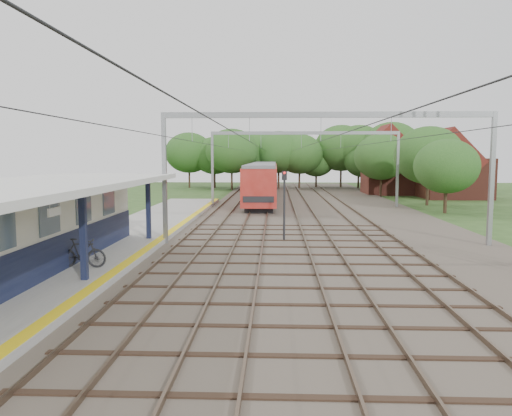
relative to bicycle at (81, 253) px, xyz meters
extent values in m
plane|color=#2D4C1E|center=(6.75, -7.88, -0.93)|extent=(160.00, 160.00, 0.00)
cube|color=#473D33|center=(10.75, 22.12, -0.88)|extent=(18.00, 90.00, 0.10)
cube|color=gray|center=(-0.75, 6.12, -0.76)|extent=(5.00, 52.00, 0.35)
cube|color=yellow|center=(1.50, 6.12, -0.58)|extent=(0.45, 52.00, 0.01)
cube|color=beige|center=(-2.15, -0.88, 1.12)|extent=(3.20, 18.00, 3.40)
cube|color=black|center=(-0.53, -0.88, 0.12)|extent=(0.06, 18.00, 1.40)
cube|color=slate|center=(-0.52, -0.88, 1.62)|extent=(0.05, 16.00, 1.30)
cube|color=black|center=(0.85, -1.88, 1.02)|extent=(0.22, 0.22, 3.20)
cube|color=black|center=(0.85, 7.12, 1.02)|extent=(0.22, 0.22, 3.20)
cube|color=silver|center=(-1.05, -1.88, 2.74)|extent=(6.40, 20.00, 0.24)
cube|color=white|center=(0.75, -3.88, 2.07)|extent=(0.06, 0.85, 0.26)
cube|color=brown|center=(2.53, 22.12, -0.76)|extent=(0.07, 88.00, 0.15)
cube|color=brown|center=(3.96, 22.12, -0.76)|extent=(0.07, 88.00, 0.15)
cube|color=brown|center=(5.53, 22.12, -0.76)|extent=(0.07, 88.00, 0.15)
cube|color=brown|center=(6.96, 22.12, -0.76)|extent=(0.07, 88.00, 0.15)
cube|color=brown|center=(9.23, 22.12, -0.76)|extent=(0.07, 88.00, 0.15)
cube|color=brown|center=(10.66, 22.12, -0.76)|extent=(0.07, 88.00, 0.15)
cube|color=brown|center=(12.83, 22.12, -0.76)|extent=(0.07, 88.00, 0.15)
cube|color=brown|center=(14.26, 22.12, -0.76)|extent=(0.07, 88.00, 0.15)
cube|color=gray|center=(1.75, 7.12, 2.57)|extent=(0.22, 0.22, 7.00)
cube|color=gray|center=(18.75, 7.12, 2.57)|extent=(0.22, 0.22, 7.00)
cube|color=gray|center=(10.25, 7.12, 5.92)|extent=(17.00, 0.20, 0.30)
cube|color=gray|center=(1.75, 27.12, 2.57)|extent=(0.22, 0.22, 7.00)
cube|color=gray|center=(18.75, 27.12, 2.57)|extent=(0.22, 0.22, 7.00)
cube|color=gray|center=(10.25, 27.12, 5.92)|extent=(17.00, 0.20, 0.30)
cylinder|color=black|center=(3.25, 22.12, 4.57)|extent=(0.02, 88.00, 0.02)
cylinder|color=black|center=(6.25, 22.12, 4.57)|extent=(0.02, 88.00, 0.02)
cylinder|color=black|center=(9.95, 22.12, 4.57)|extent=(0.02, 88.00, 0.02)
cylinder|color=black|center=(13.55, 22.12, 4.57)|extent=(0.02, 88.00, 0.02)
cylinder|color=#382619|center=(-3.25, 53.12, 0.51)|extent=(0.28, 0.28, 2.88)
ellipsoid|color=#1C4B1A|center=(-3.25, 53.12, 4.03)|extent=(6.72, 6.72, 5.76)
cylinder|color=#382619|center=(2.75, 55.12, 0.33)|extent=(0.28, 0.28, 2.52)
ellipsoid|color=#1C4B1A|center=(2.75, 55.12, 3.41)|extent=(5.88, 5.88, 5.04)
cylinder|color=#382619|center=(8.75, 52.12, 0.69)|extent=(0.28, 0.28, 3.24)
ellipsoid|color=#1C4B1A|center=(8.75, 52.12, 4.65)|extent=(7.56, 7.56, 6.48)
cylinder|color=#382619|center=(14.75, 54.12, 0.42)|extent=(0.28, 0.28, 2.70)
ellipsoid|color=#1C4B1A|center=(14.75, 54.12, 3.72)|extent=(6.30, 6.30, 5.40)
cylinder|color=#382619|center=(21.25, 30.12, 0.33)|extent=(0.28, 0.28, 2.52)
ellipsoid|color=#1C4B1A|center=(21.25, 30.12, 3.41)|extent=(5.88, 5.88, 5.04)
cylinder|color=#382619|center=(21.75, 46.12, 0.51)|extent=(0.28, 0.28, 2.88)
ellipsoid|color=#1C4B1A|center=(21.75, 46.12, 4.03)|extent=(6.72, 6.72, 5.76)
cube|color=brown|center=(27.75, 38.12, 1.32)|extent=(7.00, 6.00, 4.50)
cube|color=maroon|center=(27.75, 38.12, 4.47)|extent=(4.99, 6.12, 4.99)
cube|color=brown|center=(22.75, 44.12, 1.57)|extent=(8.00, 6.00, 5.00)
cube|color=maroon|center=(22.75, 44.12, 4.97)|extent=(5.52, 6.12, 5.52)
imported|color=black|center=(0.00, 0.00, 0.00)|extent=(1.95, 0.59, 1.16)
cube|color=black|center=(6.25, 29.62, -0.61)|extent=(2.34, 16.72, 0.44)
cube|color=#A01F18|center=(6.25, 29.62, 1.21)|extent=(2.93, 18.17, 3.18)
cube|color=black|center=(6.25, 29.62, 1.54)|extent=(2.97, 16.72, 0.91)
cube|color=slate|center=(6.25, 29.62, 2.92)|extent=(2.69, 18.17, 0.28)
cube|color=black|center=(6.25, 48.40, -0.61)|extent=(2.34, 16.72, 0.44)
cube|color=#A01F18|center=(6.25, 48.40, 1.21)|extent=(2.93, 18.17, 3.18)
cube|color=black|center=(6.25, 48.40, 1.54)|extent=(2.97, 16.72, 0.91)
cube|color=slate|center=(6.25, 48.40, 2.92)|extent=(2.69, 18.17, 0.28)
cylinder|color=black|center=(8.10, 8.19, 0.86)|extent=(0.13, 0.13, 3.58)
cube|color=black|center=(8.10, 8.19, 2.75)|extent=(0.28, 0.19, 0.49)
sphere|color=red|center=(8.10, 8.09, 2.90)|extent=(0.13, 0.13, 0.13)
camera|label=1|loc=(7.63, -19.01, 3.78)|focal=35.00mm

